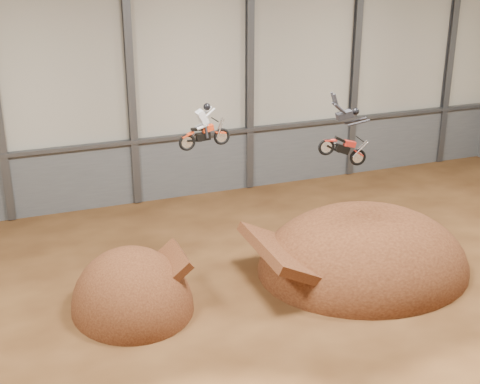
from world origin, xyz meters
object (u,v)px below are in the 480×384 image
(takeoff_ramp, at_px, (133,307))
(landing_ramp, at_px, (363,269))
(fmx_rider_b, at_px, (341,131))
(fmx_rider_a, at_px, (205,124))

(takeoff_ramp, distance_m, landing_ramp, 10.33)
(landing_ramp, distance_m, fmx_rider_b, 7.07)
(fmx_rider_a, bearing_deg, takeoff_ramp, -161.82)
(takeoff_ramp, xyz_separation_m, landing_ramp, (10.32, -0.39, 0.00))
(takeoff_ramp, height_order, landing_ramp, landing_ramp)
(fmx_rider_b, bearing_deg, fmx_rider_a, 159.61)
(landing_ramp, xyz_separation_m, fmx_rider_b, (-1.91, -0.69, 6.77))
(takeoff_ramp, relative_size, fmx_rider_a, 2.55)
(takeoff_ramp, height_order, fmx_rider_b, fmx_rider_b)
(takeoff_ramp, bearing_deg, fmx_rider_b, -7.29)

